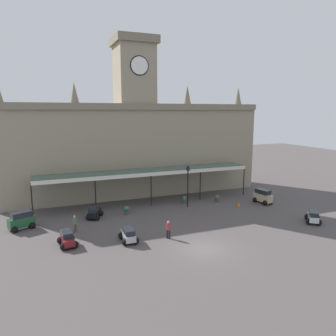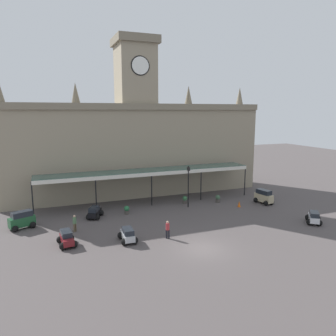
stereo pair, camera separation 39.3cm
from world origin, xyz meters
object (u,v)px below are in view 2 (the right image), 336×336
Objects in this scene: car_beige_van at (264,197)px; pedestrian_near_entrance at (75,223)px; car_black_estate at (95,213)px; victorian_lamppost at (188,182)px; pedestrian_beside_cars at (168,229)px; traffic_cone at (239,204)px; planter_near_kerb at (127,210)px; planter_by_canopy at (218,199)px; car_green_van at (22,221)px; car_maroon_estate at (67,239)px; car_white_estate at (314,218)px; planter_forecourt_centre at (185,200)px; car_silver_estate at (128,235)px.

pedestrian_near_entrance is (-23.11, -1.37, 0.10)m from car_beige_van.
car_black_estate is 11.46m from victorian_lamppost.
pedestrian_beside_cars and pedestrian_near_entrance have the same top height.
car_black_estate is 3.28× the size of traffic_cone.
pedestrian_near_entrance is 19.45m from traffic_cone.
traffic_cone is 13.61m from planter_near_kerb.
pedestrian_beside_cars is 13.47m from planter_by_canopy.
pedestrian_beside_cars is at bearing -30.96° from car_green_van.
planter_near_kerb is at bearing 102.12° from pedestrian_beside_cars.
traffic_cone is 3.05m from planter_by_canopy.
pedestrian_near_entrance is 6.91m from planter_near_kerb.
car_black_estate is 7.35m from car_maroon_estate.
pedestrian_near_entrance is at bearing -165.97° from victorian_lamppost.
pedestrian_near_entrance is (-7.75, 4.80, 0.00)m from pedestrian_beside_cars.
planter_forecourt_centre is at bearing 129.60° from car_white_estate.
car_black_estate is 2.53× the size of planter_by_canopy.
car_maroon_estate is (-5.13, 1.10, 0.00)m from car_silver_estate.
planter_by_canopy is (-5.12, 2.56, -0.32)m from car_beige_van.
car_green_van is at bearing 123.40° from car_maroon_estate.
car_white_estate and car_maroon_estate have the same top height.
car_white_estate is 3.26× the size of traffic_cone.
car_silver_estate is 0.88× the size of car_green_van.
car_maroon_estate is 20.21m from planter_by_canopy.
car_beige_van is 1.51× the size of pedestrian_beside_cars.
car_black_estate is 2.53× the size of planter_forecourt_centre.
planter_near_kerb is at bearing 170.63° from traffic_cone.
car_maroon_estate is (-24.31, 3.43, 0.00)m from car_white_estate.
car_black_estate is at bearing 122.92° from pedestrian_beside_cars.
victorian_lamppost is at bearing -0.43° from planter_near_kerb.
car_maroon_estate is 24.49m from car_beige_van.
car_beige_van is at bearing -2.76° from car_green_van.
car_maroon_estate is 2.43× the size of planter_near_kerb.
car_white_estate is at bearing -29.82° from planter_near_kerb.
victorian_lamppost is 6.81m from traffic_cone.
planter_by_canopy is (18.96, 7.02, -0.07)m from car_maroon_estate.
car_black_estate reaches higher than planter_by_canopy.
car_maroon_estate is at bearing -169.52° from car_beige_van.
car_beige_van is 2.63× the size of planter_near_kerb.
car_black_estate reaches higher than planter_forecourt_centre.
planter_forecourt_centre is at bearing 43.41° from car_silver_estate.
pedestrian_beside_cars is at bearing -11.18° from car_maroon_estate.
car_green_van is 27.93m from car_beige_van.
planter_by_canopy is at bearing 12.33° from pedestrian_near_entrance.
car_black_estate reaches higher than traffic_cone.
car_green_van is 18.52m from victorian_lamppost.
car_silver_estate is at bearing -45.13° from pedestrian_near_entrance.
car_green_van is 2.69× the size of planter_near_kerb.
pedestrian_near_entrance is (0.96, 3.08, 0.34)m from car_maroon_estate.
planter_near_kerb and planter_by_canopy have the same top height.
pedestrian_near_entrance reaches higher than planter_forecourt_centre.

